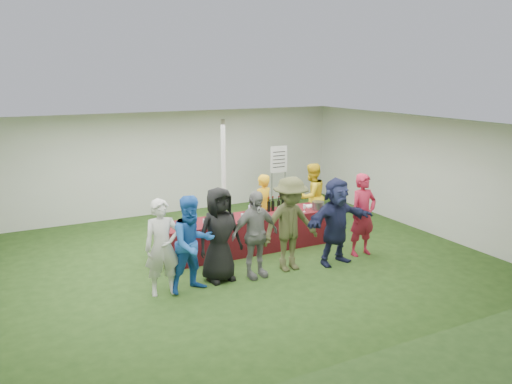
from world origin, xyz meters
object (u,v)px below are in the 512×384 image
staff_pourer (262,208)px  customer_5 (336,221)px  customer_6 (363,215)px  serving_table (248,233)px  customer_4 (290,224)px  staff_back (311,197)px  customer_0 (162,247)px  customer_3 (255,234)px  dump_bucket (318,205)px  customer_2 (219,235)px  customer_1 (193,244)px  wine_list_sign (279,164)px

staff_pourer → customer_5: customer_5 is taller
customer_6 → serving_table: bearing=145.6°
customer_4 → customer_6: size_ratio=1.06×
staff_back → customer_0: size_ratio=0.97×
staff_back → customer_3: size_ratio=0.99×
dump_bucket → staff_pourer: (-1.06, 0.61, -0.08)m
customer_0 → customer_3: 1.71m
customer_6 → customer_2: bearing=176.2°
staff_back → customer_0: customer_0 is taller
dump_bucket → staff_back: (0.40, 0.87, -0.04)m
staff_pourer → customer_2: (-1.68, -1.55, 0.10)m
dump_bucket → customer_5: customer_5 is taller
dump_bucket → customer_1: bearing=-160.9°
staff_back → customer_4: customer_4 is taller
customer_3 → wine_list_sign: bearing=49.9°
wine_list_sign → staff_back: 1.72m
staff_pourer → customer_0: customer_0 is taller
customer_0 → customer_5: bearing=3.3°
dump_bucket → customer_4: (-1.36, -1.10, 0.06)m
serving_table → wine_list_sign: size_ratio=2.00×
wine_list_sign → customer_1: (-3.75, -3.67, -0.47)m
customer_6 → customer_0: bearing=178.2°
dump_bucket → customer_2: (-2.74, -0.94, 0.02)m
customer_1 → customer_3: size_ratio=1.04×
customer_5 → customer_6: bearing=5.1°
staff_pourer → customer_0: bearing=12.6°
customer_1 → customer_6: (3.70, 0.09, 0.01)m
customer_0 → customer_1: 0.51m
customer_6 → customer_5: bearing=-170.7°
customer_3 → customer_2: bearing=161.2°
serving_table → customer_6: customer_6 is taller
customer_3 → customer_1: bearing=177.5°
staff_pourer → customer_4: customer_4 is taller
serving_table → staff_pourer: size_ratio=2.36×
dump_bucket → customer_2: customer_2 is taller
customer_3 → customer_5: size_ratio=0.95×
dump_bucket → customer_1: customer_1 is taller
customer_0 → customer_4: size_ratio=0.92×
dump_bucket → customer_6: size_ratio=0.16×
staff_pourer → wine_list_sign: bearing=-146.5°
wine_list_sign → customer_0: size_ratio=1.09×
dump_bucket → staff_pourer: staff_pourer is taller
wine_list_sign → customer_4: size_ratio=1.00×
customer_3 → customer_6: (2.48, 0.03, 0.04)m
customer_1 → customer_6: 3.70m
staff_pourer → customer_1: (-2.26, -1.76, 0.08)m
staff_back → dump_bucket: bearing=52.9°
dump_bucket → staff_back: size_ratio=0.17×
serving_table → staff_back: size_ratio=2.25×
serving_table → dump_bucket: dump_bucket is taller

